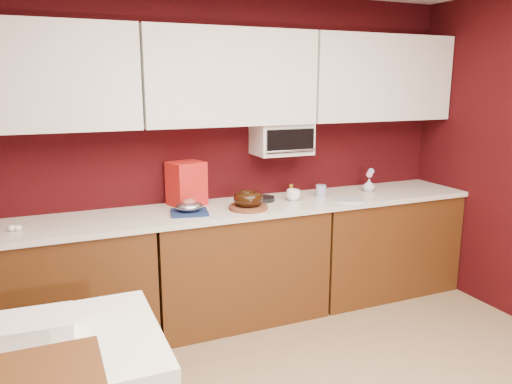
{
  "coord_description": "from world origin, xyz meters",
  "views": [
    {
      "loc": [
        -1.31,
        -1.48,
        1.81
      ],
      "look_at": [
        0.11,
        1.84,
        1.02
      ],
      "focal_mm": 35.0,
      "sensor_mm": 36.0,
      "label": 1
    }
  ],
  "objects": [
    {
      "name": "wall_back",
      "position": [
        0.0,
        2.25,
        1.25
      ],
      "size": [
        4.0,
        0.02,
        2.5
      ],
      "primitive_type": "cube",
      "color": "#340709",
      "rests_on": "floor"
    },
    {
      "name": "base_cabinet_left",
      "position": [
        -1.33,
        1.94,
        0.43
      ],
      "size": [
        1.31,
        0.58,
        0.86
      ],
      "primitive_type": "cube",
      "color": "#4E2A0F",
      "rests_on": "floor"
    },
    {
      "name": "base_cabinet_center",
      "position": [
        0.0,
        1.94,
        0.43
      ],
      "size": [
        1.31,
        0.58,
        0.86
      ],
      "primitive_type": "cube",
      "color": "#4E2A0F",
      "rests_on": "floor"
    },
    {
      "name": "base_cabinet_right",
      "position": [
        1.33,
        1.94,
        0.43
      ],
      "size": [
        1.31,
        0.58,
        0.86
      ],
      "primitive_type": "cube",
      "color": "#4E2A0F",
      "rests_on": "floor"
    },
    {
      "name": "countertop",
      "position": [
        0.0,
        1.94,
        0.88
      ],
      "size": [
        4.0,
        0.62,
        0.04
      ],
      "primitive_type": "cube",
      "color": "silver",
      "rests_on": "base_cabinet_center"
    },
    {
      "name": "upper_cabinet_left",
      "position": [
        -1.33,
        2.08,
        1.85
      ],
      "size": [
        1.31,
        0.33,
        0.7
      ],
      "primitive_type": "cube",
      "color": "white",
      "rests_on": "wall_back"
    },
    {
      "name": "upper_cabinet_center",
      "position": [
        0.0,
        2.08,
        1.85
      ],
      "size": [
        1.31,
        0.33,
        0.7
      ],
      "primitive_type": "cube",
      "color": "white",
      "rests_on": "wall_back"
    },
    {
      "name": "upper_cabinet_right",
      "position": [
        1.33,
        2.08,
        1.85
      ],
      "size": [
        1.31,
        0.33,
        0.7
      ],
      "primitive_type": "cube",
      "color": "white",
      "rests_on": "wall_back"
    },
    {
      "name": "toaster_oven",
      "position": [
        0.45,
        2.1,
        1.38
      ],
      "size": [
        0.45,
        0.3,
        0.25
      ],
      "primitive_type": "cube",
      "color": "white",
      "rests_on": "upper_cabinet_center"
    },
    {
      "name": "toaster_oven_door",
      "position": [
        0.45,
        1.94,
        1.38
      ],
      "size": [
        0.4,
        0.02,
        0.18
      ],
      "primitive_type": "cube",
      "color": "black",
      "rests_on": "toaster_oven"
    },
    {
      "name": "toaster_oven_handle",
      "position": [
        0.45,
        1.93,
        1.3
      ],
      "size": [
        0.42,
        0.02,
        0.02
      ],
      "primitive_type": "cylinder",
      "rotation": [
        0.0,
        1.57,
        0.0
      ],
      "color": "silver",
      "rests_on": "toaster_oven"
    },
    {
      "name": "cake_base",
      "position": [
        0.04,
        1.82,
        0.91
      ],
      "size": [
        0.29,
        0.29,
        0.03
      ],
      "primitive_type": "cylinder",
      "rotation": [
        0.0,
        0.0,
        0.01
      ],
      "color": "brown",
      "rests_on": "countertop"
    },
    {
      "name": "bundt_cake",
      "position": [
        0.04,
        1.82,
        0.98
      ],
      "size": [
        0.27,
        0.27,
        0.09
      ],
      "primitive_type": "torus",
      "rotation": [
        0.0,
        0.0,
        -0.25
      ],
      "color": "black",
      "rests_on": "cake_base"
    },
    {
      "name": "navy_towel",
      "position": [
        -0.39,
        1.86,
        0.91
      ],
      "size": [
        0.29,
        0.26,
        0.02
      ],
      "primitive_type": "cube",
      "rotation": [
        0.0,
        0.0,
        -0.19
      ],
      "color": "navy",
      "rests_on": "countertop"
    },
    {
      "name": "foil_ham_nest",
      "position": [
        -0.39,
        1.86,
        0.96
      ],
      "size": [
        0.23,
        0.2,
        0.07
      ],
      "primitive_type": "ellipsoid",
      "rotation": [
        0.0,
        0.0,
        0.21
      ],
      "color": "silver",
      "rests_on": "navy_towel"
    },
    {
      "name": "roasted_ham",
      "position": [
        -0.39,
        1.86,
        0.98
      ],
      "size": [
        0.1,
        0.09,
        0.06
      ],
      "primitive_type": "ellipsoid",
      "rotation": [
        0.0,
        0.0,
        0.08
      ],
      "color": "#A5584B",
      "rests_on": "foil_ham_nest"
    },
    {
      "name": "pandoro_box",
      "position": [
        -0.34,
        2.13,
        1.07
      ],
      "size": [
        0.29,
        0.28,
        0.33
      ],
      "primitive_type": "cube",
      "rotation": [
        0.0,
        0.0,
        0.28
      ],
      "color": "#AA0B1E",
      "rests_on": "countertop"
    },
    {
      "name": "dark_pan",
      "position": [
        0.25,
        2.02,
        0.92
      ],
      "size": [
        0.21,
        0.21,
        0.03
      ],
      "primitive_type": "cylinder",
      "rotation": [
        0.0,
        0.0,
        0.13
      ],
      "color": "black",
      "rests_on": "countertop"
    },
    {
      "name": "coffee_mug",
      "position": [
        0.48,
        1.94,
        0.95
      ],
      "size": [
        0.13,
        0.13,
        0.11
      ],
      "primitive_type": "imported",
      "rotation": [
        0.0,
        0.0,
        0.58
      ],
      "color": "white",
      "rests_on": "countertop"
    },
    {
      "name": "blue_jar",
      "position": [
        0.75,
        1.97,
        0.95
      ],
      "size": [
        0.1,
        0.1,
        0.1
      ],
      "primitive_type": "cylinder",
      "rotation": [
        0.0,
        0.0,
        0.31
      ],
      "color": "#1C349C",
      "rests_on": "countertop"
    },
    {
      "name": "flower_vase",
      "position": [
        1.23,
        1.98,
        0.96
      ],
      "size": [
        0.1,
        0.1,
        0.12
      ],
      "primitive_type": "imported",
      "rotation": [
        0.0,
        0.0,
        -0.26
      ],
      "color": "silver",
      "rests_on": "countertop"
    },
    {
      "name": "flower_pink",
      "position": [
        1.23,
        1.98,
        1.05
      ],
      "size": [
        0.06,
        0.06,
        0.06
      ],
      "primitive_type": "sphere",
      "color": "pink",
      "rests_on": "flower_vase"
    },
    {
      "name": "flower_blue",
      "position": [
        1.26,
        2.0,
        1.07
      ],
      "size": [
        0.06,
        0.06,
        0.06
      ],
      "primitive_type": "sphere",
      "color": "#8AA7DE",
      "rests_on": "flower_vase"
    },
    {
      "name": "china_plate",
      "position": [
        0.89,
        1.76,
        0.91
      ],
      "size": [
        0.24,
        0.24,
        0.01
      ],
      "primitive_type": "cylinder",
      "rotation": [
        0.0,
        0.0,
        -0.09
      ],
      "color": "silver",
      "rests_on": "countertop"
    },
    {
      "name": "amber_bottle",
      "position": [
        0.55,
        2.13,
        0.94
      ],
      "size": [
        0.04,
        0.04,
        0.09
      ],
      "primitive_type": "cylinder",
      "rotation": [
        0.0,
        0.0,
        -0.23
      ],
      "color": "olive",
      "rests_on": "countertop"
    },
    {
      "name": "egg_left",
      "position": [
        -1.5,
        1.88,
        0.92
      ],
      "size": [
        0.06,
        0.06,
        0.04
      ],
      "primitive_type": "ellipsoid",
      "rotation": [
        0.0,
        0.0,
        -0.42
      ],
      "color": "white",
      "rests_on": "countertop"
    },
    {
      "name": "egg_right",
      "position": [
        -1.53,
        1.89,
        0.92
      ],
      "size": [
        0.06,
        0.05,
        0.04
      ],
      "primitive_type": "ellipsoid",
      "rotation": [
        0.0,
        0.0,
        0.23
      ],
      "color": "white",
      "rests_on": "countertop"
    },
    {
      "name": "newspaper_stack",
      "position": [
        -1.4,
        0.64,
        0.8
      ],
      "size": [
        0.31,
        0.26,
        0.11
      ],
      "primitive_type": "cube",
      "rotation": [
        0.0,
        0.0,
        -0.05
      ],
      "color": "white",
      "rests_on": "dining_table"
    }
  ]
}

